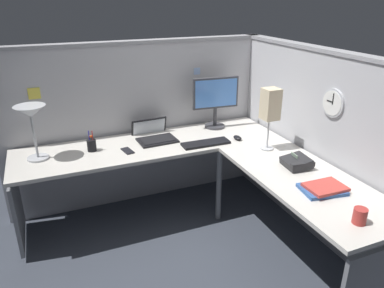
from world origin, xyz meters
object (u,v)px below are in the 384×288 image
object	(u,v)px
pen_cup	(92,145)
wall_clock	(333,103)
monitor	(216,99)
keyboard	(206,143)
desk_lamp_paper	(270,106)
cell_phone	(128,151)
desk_lamp_dome	(31,116)
coffee_mug	(360,216)
laptop	(154,135)
office_phone	(297,163)
book_stack	(323,188)
computer_mouse	(237,138)

from	to	relation	value
pen_cup	wall_clock	size ratio (longest dim) A/B	0.82
monitor	keyboard	size ratio (longest dim) A/B	1.16
keyboard	desk_lamp_paper	world-z (taller)	desk_lamp_paper
pen_cup	cell_phone	world-z (taller)	pen_cup
desk_lamp_dome	wall_clock	xyz separation A→B (m)	(2.13, -0.91, 0.11)
monitor	coffee_mug	world-z (taller)	monitor
monitor	desk_lamp_dome	xyz separation A→B (m)	(-1.65, -0.13, 0.07)
monitor	laptop	distance (m)	0.71
monitor	cell_phone	xyz separation A→B (m)	(-0.95, -0.26, -0.29)
keyboard	coffee_mug	size ratio (longest dim) A/B	4.48
wall_clock	office_phone	bearing A→B (deg)	-175.84
office_phone	coffee_mug	distance (m)	0.76
desk_lamp_dome	wall_clock	size ratio (longest dim) A/B	2.02
wall_clock	coffee_mug	bearing A→B (deg)	-119.06
laptop	coffee_mug	size ratio (longest dim) A/B	4.12
keyboard	pen_cup	size ratio (longest dim) A/B	2.39
desk_lamp_dome	pen_cup	distance (m)	0.53
office_phone	book_stack	bearing A→B (deg)	-100.05
desk_lamp_dome	book_stack	xyz separation A→B (m)	(1.76, -1.31, -0.34)
book_stack	desk_lamp_dome	bearing A→B (deg)	143.42
office_phone	wall_clock	distance (m)	0.53
office_phone	coffee_mug	size ratio (longest dim) A/B	2.34
office_phone	laptop	bearing A→B (deg)	129.01
wall_clock	pen_cup	bearing A→B (deg)	151.79
computer_mouse	wall_clock	world-z (taller)	wall_clock
monitor	wall_clock	distance (m)	1.16
monitor	office_phone	size ratio (longest dim) A/B	2.23
monitor	coffee_mug	distance (m)	1.83
monitor	desk_lamp_dome	size ratio (longest dim) A/B	1.12
computer_mouse	coffee_mug	distance (m)	1.43
computer_mouse	wall_clock	xyz separation A→B (m)	(0.43, -0.66, 0.46)
cell_phone	office_phone	xyz separation A→B (m)	(1.13, -0.80, 0.03)
computer_mouse	office_phone	bearing A→B (deg)	-78.84
desk_lamp_paper	wall_clock	bearing A→B (deg)	-50.78
computer_mouse	desk_lamp_dome	size ratio (longest dim) A/B	0.23
laptop	office_phone	size ratio (longest dim) A/B	1.76
wall_clock	monitor	bearing A→B (deg)	114.39
laptop	book_stack	size ratio (longest dim) A/B	1.27
monitor	book_stack	distance (m)	1.47
laptop	office_phone	distance (m)	1.32
desk_lamp_dome	computer_mouse	bearing A→B (deg)	-8.48
book_stack	desk_lamp_paper	xyz separation A→B (m)	(0.06, 0.77, 0.36)
desk_lamp_paper	coffee_mug	bearing A→B (deg)	-96.16
wall_clock	laptop	bearing A→B (deg)	138.30
cell_phone	pen_cup	bearing A→B (deg)	144.21
pen_cup	book_stack	size ratio (longest dim) A/B	0.58
laptop	keyboard	world-z (taller)	laptop
laptop	office_phone	world-z (taller)	laptop
book_stack	desk_lamp_paper	world-z (taller)	desk_lamp_paper
pen_cup	desk_lamp_paper	bearing A→B (deg)	-21.12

